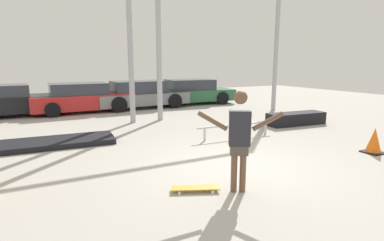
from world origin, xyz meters
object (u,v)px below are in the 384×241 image
(manual_pad, at_px, (59,142))
(parked_car_red, at_px, (82,98))
(parked_car_green, at_px, (192,92))
(traffic_cone, at_px, (374,141))
(skateboard, at_px, (196,188))
(grind_rail, at_px, (237,126))
(skateboarder, at_px, (239,135))
(parked_car_grey, at_px, (141,95))
(grind_box, at_px, (296,119))

(manual_pad, bearing_deg, parked_car_red, 76.55)
(manual_pad, xyz_separation_m, parked_car_red, (1.34, 5.60, 0.56))
(parked_car_green, distance_m, traffic_cone, 10.21)
(parked_car_red, bearing_deg, skateboard, -87.87)
(grind_rail, bearing_deg, skateboarder, -124.90)
(traffic_cone, bearing_deg, skateboard, -179.67)
(parked_car_grey, relative_size, traffic_cone, 7.22)
(grind_rail, relative_size, traffic_cone, 4.19)
(traffic_cone, bearing_deg, grind_box, 74.93)
(skateboarder, xyz_separation_m, grind_box, (5.24, 3.78, -0.78))
(skateboarder, bearing_deg, grind_box, 65.60)
(skateboarder, height_order, parked_car_grey, skateboarder)
(grind_rail, relative_size, parked_car_grey, 0.58)
(parked_car_grey, bearing_deg, traffic_cone, -76.03)
(manual_pad, relative_size, parked_car_green, 0.64)
(traffic_cone, bearing_deg, skateboarder, -175.31)
(manual_pad, distance_m, traffic_cone, 8.16)
(skateboard, height_order, traffic_cone, traffic_cone)
(grind_box, distance_m, traffic_cone, 3.55)
(parked_car_green, bearing_deg, traffic_cone, -86.42)
(grind_rail, height_order, parked_car_green, parked_car_green)
(skateboarder, relative_size, grind_rail, 0.67)
(parked_car_green, bearing_deg, skateboard, -112.21)
(grind_box, distance_m, parked_car_red, 9.21)
(skateboard, bearing_deg, parked_car_green, 86.56)
(parked_car_grey, bearing_deg, skateboard, -104.04)
(skateboard, distance_m, grind_box, 6.84)
(skateboarder, xyz_separation_m, parked_car_grey, (1.51, 10.31, -0.35))
(grind_rail, bearing_deg, traffic_cone, -53.99)
(parked_car_grey, bearing_deg, parked_car_green, 2.99)
(grind_box, distance_m, parked_car_green, 6.83)
(grind_box, height_order, parked_car_red, parked_car_red)
(skateboard, relative_size, traffic_cone, 1.35)
(parked_car_red, bearing_deg, parked_car_green, 1.26)
(skateboarder, height_order, skateboard, skateboarder)
(parked_car_red, bearing_deg, traffic_cone, -62.03)
(skateboard, bearing_deg, skateboarder, -3.31)
(skateboard, relative_size, parked_car_red, 0.19)
(skateboarder, distance_m, grind_box, 6.51)
(manual_pad, bearing_deg, parked_car_green, 39.73)
(skateboarder, bearing_deg, traffic_cone, 34.48)
(manual_pad, bearing_deg, skateboard, -66.35)
(skateboard, height_order, manual_pad, manual_pad)
(grind_rail, height_order, traffic_cone, traffic_cone)
(parked_car_green, bearing_deg, skateboarder, -108.55)
(parked_car_green, bearing_deg, parked_car_grey, -170.86)
(manual_pad, bearing_deg, skateboarder, -61.33)
(manual_pad, bearing_deg, grind_box, -6.74)
(skateboarder, distance_m, parked_car_red, 10.39)
(skateboard, bearing_deg, traffic_cone, 23.45)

